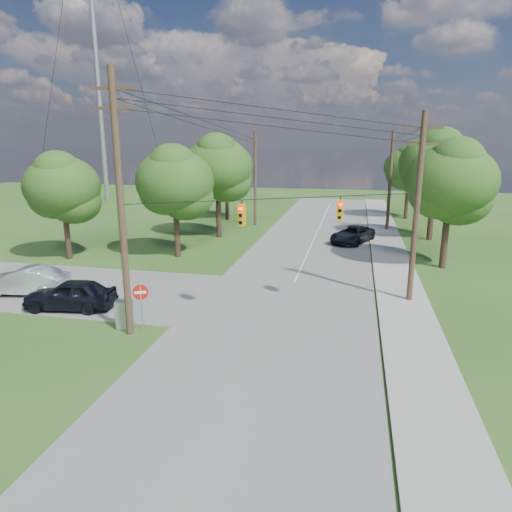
% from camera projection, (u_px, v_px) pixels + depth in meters
% --- Properties ---
extents(ground, '(140.00, 140.00, 0.00)m').
position_uv_depth(ground, '(220.00, 346.00, 20.46)').
color(ground, '#294E1A').
rests_on(ground, ground).
extents(main_road, '(10.00, 100.00, 0.03)m').
position_uv_depth(main_road, '(282.00, 310.00, 24.78)').
color(main_road, gray).
rests_on(main_road, ground).
extents(sidewalk_east, '(2.60, 100.00, 0.12)m').
position_uv_depth(sidewalk_east, '(411.00, 319.00, 23.38)').
color(sidewalk_east, '#A6A39B').
rests_on(sidewalk_east, ground).
extents(pole_sw, '(2.00, 0.32, 12.00)m').
position_uv_depth(pole_sw, '(121.00, 204.00, 20.26)').
color(pole_sw, '#4F3828').
rests_on(pole_sw, ground).
extents(pole_ne, '(2.00, 0.32, 10.50)m').
position_uv_depth(pole_ne, '(417.00, 207.00, 24.85)').
color(pole_ne, '#4F3828').
rests_on(pole_ne, ground).
extents(pole_north_e, '(2.00, 0.32, 10.00)m').
position_uv_depth(pole_north_e, '(390.00, 180.00, 45.77)').
color(pole_north_e, '#4F3828').
rests_on(pole_north_e, ground).
extents(pole_north_w, '(2.00, 0.32, 10.00)m').
position_uv_depth(pole_north_w, '(255.00, 178.00, 48.65)').
color(pole_north_w, '#4F3828').
rests_on(pole_north_w, ground).
extents(power_lines, '(13.93, 29.62, 4.93)m').
position_uv_depth(power_lines, '(293.00, 137.00, 28.84)').
color(power_lines, black).
rests_on(power_lines, ground).
extents(traffic_signals, '(4.91, 3.27, 1.05)m').
position_uv_depth(traffic_signals, '(293.00, 212.00, 22.78)').
color(traffic_signals, '#E1A40D').
rests_on(traffic_signals, ground).
extents(radio_mast, '(0.70, 0.70, 45.00)m').
position_uv_depth(radio_mast, '(95.00, 43.00, 65.13)').
color(radio_mast, '#9A9C9F').
rests_on(radio_mast, ground).
extents(tree_w_near, '(6.00, 6.00, 8.40)m').
position_uv_depth(tree_w_near, '(175.00, 182.00, 34.87)').
color(tree_w_near, '#3E2A1F').
rests_on(tree_w_near, ground).
extents(tree_w_mid, '(6.40, 6.40, 9.22)m').
position_uv_depth(tree_w_mid, '(218.00, 167.00, 42.08)').
color(tree_w_mid, '#3E2A1F').
rests_on(tree_w_mid, ground).
extents(tree_w_far, '(6.00, 6.00, 8.73)m').
position_uv_depth(tree_w_far, '(227.00, 165.00, 52.04)').
color(tree_w_far, '#3E2A1F').
rests_on(tree_w_far, ground).
extents(tree_e_near, '(6.20, 6.20, 8.81)m').
position_uv_depth(tree_e_near, '(451.00, 181.00, 31.59)').
color(tree_e_near, '#3E2A1F').
rests_on(tree_e_near, ground).
extents(tree_e_mid, '(6.60, 6.60, 9.64)m').
position_uv_depth(tree_e_mid, '(436.00, 164.00, 40.80)').
color(tree_e_mid, '#3E2A1F').
rests_on(tree_e_mid, ground).
extents(tree_e_far, '(5.80, 5.80, 8.32)m').
position_uv_depth(tree_e_far, '(409.00, 168.00, 52.61)').
color(tree_e_far, '#3E2A1F').
rests_on(tree_e_far, ground).
extents(tree_cross_n, '(5.60, 5.60, 7.91)m').
position_uv_depth(tree_cross_n, '(62.00, 187.00, 34.24)').
color(tree_cross_n, '#3E2A1F').
rests_on(tree_cross_n, ground).
extents(car_cross_dark, '(5.10, 2.66, 1.66)m').
position_uv_depth(car_cross_dark, '(70.00, 294.00, 24.73)').
color(car_cross_dark, black).
rests_on(car_cross_dark, cross_road).
extents(car_cross_silver, '(5.18, 2.52, 1.64)m').
position_uv_depth(car_cross_silver, '(26.00, 281.00, 27.14)').
color(car_cross_silver, silver).
rests_on(car_cross_silver, cross_road).
extents(car_main_north, '(4.39, 5.89, 1.49)m').
position_uv_depth(car_main_north, '(352.00, 234.00, 40.99)').
color(car_main_north, black).
rests_on(car_main_north, main_road).
extents(control_cabinet, '(0.90, 0.74, 1.41)m').
position_uv_depth(control_cabinet, '(125.00, 314.00, 22.30)').
color(control_cabinet, '#9A9C9F').
rests_on(control_cabinet, ground).
extents(do_not_enter_sign, '(0.71, 0.34, 2.29)m').
position_uv_depth(do_not_enter_sign, '(141.00, 297.00, 21.87)').
color(do_not_enter_sign, '#9A9C9F').
rests_on(do_not_enter_sign, ground).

